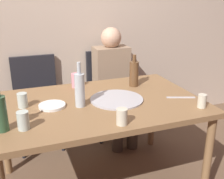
# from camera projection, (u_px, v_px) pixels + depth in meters

# --- Properties ---
(back_wall) EXTENTS (6.00, 0.10, 2.60)m
(back_wall) POSITION_uv_depth(u_px,v_px,m) (65.00, 13.00, 2.82)
(back_wall) COLOR #BCA893
(back_wall) RESTS_ON ground_plane
(dining_table) EXTENTS (1.52, 0.98, 0.74)m
(dining_table) POSITION_uv_depth(u_px,v_px,m) (98.00, 111.00, 2.07)
(dining_table) COLOR olive
(dining_table) RESTS_ON ground_plane
(pizza_tray) EXTENTS (0.40, 0.40, 0.01)m
(pizza_tray) POSITION_uv_depth(u_px,v_px,m) (117.00, 99.00, 2.08)
(pizza_tray) COLOR #ADADB2
(pizza_tray) RESTS_ON dining_table
(wine_bottle) EXTENTS (0.07, 0.07, 0.28)m
(wine_bottle) POSITION_uv_depth(u_px,v_px,m) (1.00, 113.00, 1.59)
(wine_bottle) COLOR #2D5133
(wine_bottle) RESTS_ON dining_table
(beer_bottle) EXTENTS (0.08, 0.08, 0.27)m
(beer_bottle) POSITION_uv_depth(u_px,v_px,m) (134.00, 73.00, 2.35)
(beer_bottle) COLOR brown
(beer_bottle) RESTS_ON dining_table
(water_bottle) EXTENTS (0.07, 0.07, 0.32)m
(water_bottle) POSITION_uv_depth(u_px,v_px,m) (80.00, 89.00, 1.92)
(water_bottle) COLOR #B2BCC1
(water_bottle) RESTS_ON dining_table
(tumbler_near) EXTENTS (0.07, 0.07, 0.10)m
(tumbler_near) POSITION_uv_depth(u_px,v_px,m) (122.00, 117.00, 1.68)
(tumbler_near) COLOR beige
(tumbler_near) RESTS_ON dining_table
(tumbler_far) EXTENTS (0.07, 0.07, 0.11)m
(tumbler_far) POSITION_uv_depth(u_px,v_px,m) (23.00, 121.00, 1.62)
(tumbler_far) COLOR #B7C6BC
(tumbler_far) RESTS_ON dining_table
(wine_glass) EXTENTS (0.07, 0.07, 0.10)m
(wine_glass) POSITION_uv_depth(u_px,v_px,m) (23.00, 100.00, 1.93)
(wine_glass) COLOR #B7C6BC
(wine_glass) RESTS_ON dining_table
(short_glass) EXTENTS (0.06, 0.06, 0.10)m
(short_glass) POSITION_uv_depth(u_px,v_px,m) (202.00, 101.00, 1.93)
(short_glass) COLOR beige
(short_glass) RESTS_ON dining_table
(soda_can) EXTENTS (0.07, 0.07, 0.12)m
(soda_can) POSITION_uv_depth(u_px,v_px,m) (75.00, 80.00, 2.33)
(soda_can) COLOR pink
(soda_can) RESTS_ON dining_table
(plate_stack) EXTENTS (0.19, 0.19, 0.02)m
(plate_stack) POSITION_uv_depth(u_px,v_px,m) (52.00, 106.00, 1.95)
(plate_stack) COLOR white
(plate_stack) RESTS_ON dining_table
(table_knife) EXTENTS (0.21, 0.10, 0.01)m
(table_knife) POSITION_uv_depth(u_px,v_px,m) (181.00, 97.00, 2.12)
(table_knife) COLOR #B7B7BC
(table_knife) RESTS_ON dining_table
(chair_left) EXTENTS (0.44, 0.44, 0.90)m
(chair_left) POSITION_uv_depth(u_px,v_px,m) (37.00, 96.00, 2.78)
(chair_left) COLOR black
(chair_left) RESTS_ON ground_plane
(chair_right) EXTENTS (0.44, 0.44, 0.90)m
(chair_right) POSITION_uv_depth(u_px,v_px,m) (109.00, 87.00, 3.04)
(chair_right) COLOR black
(chair_right) RESTS_ON ground_plane
(guest_in_sweater) EXTENTS (0.36, 0.56, 1.17)m
(guest_in_sweater) POSITION_uv_depth(u_px,v_px,m) (114.00, 80.00, 2.86)
(guest_in_sweater) COLOR #937A60
(guest_in_sweater) RESTS_ON ground_plane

